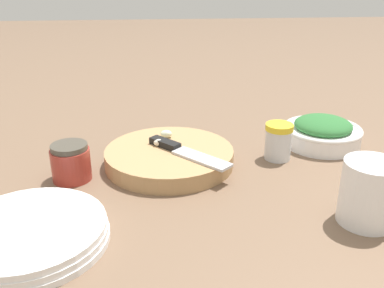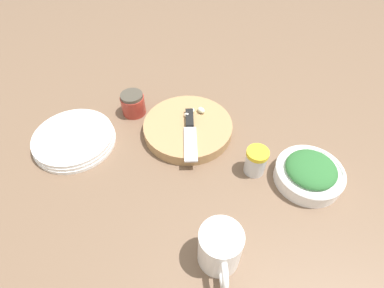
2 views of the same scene
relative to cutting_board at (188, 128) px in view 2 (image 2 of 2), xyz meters
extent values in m
plane|color=brown|center=(-0.09, 0.08, -0.02)|extent=(5.00, 5.00, 0.00)
cylinder|color=tan|center=(0.00, 0.00, 0.00)|extent=(0.25, 0.25, 0.03)
cube|color=black|center=(0.01, -0.02, 0.02)|extent=(0.06, 0.07, 0.01)
cube|color=silver|center=(-0.06, 0.05, 0.02)|extent=(0.11, 0.11, 0.01)
ellipsoid|color=#EBE7C6|center=(0.02, -0.05, 0.02)|extent=(0.02, 0.02, 0.01)
ellipsoid|color=silver|center=(0.02, -0.02, 0.02)|extent=(0.02, 0.02, 0.01)
ellipsoid|color=#E5EAC3|center=(0.00, -0.06, 0.02)|extent=(0.03, 0.02, 0.02)
cylinder|color=white|center=(-0.34, -0.07, 0.00)|extent=(0.16, 0.16, 0.04)
torus|color=white|center=(-0.34, -0.07, 0.02)|extent=(0.17, 0.17, 0.01)
ellipsoid|color=#2D6B33|center=(-0.34, -0.07, 0.03)|extent=(0.12, 0.12, 0.04)
cylinder|color=silver|center=(-0.22, -0.01, 0.01)|extent=(0.05, 0.05, 0.06)
cylinder|color=yellow|center=(-0.22, -0.01, 0.05)|extent=(0.06, 0.06, 0.01)
cylinder|color=white|center=(-0.29, 0.23, 0.03)|extent=(0.09, 0.09, 0.10)
torus|color=white|center=(-0.32, 0.26, 0.04)|extent=(0.06, 0.06, 0.07)
cylinder|color=white|center=(0.21, 0.24, -0.01)|extent=(0.22, 0.22, 0.01)
cylinder|color=white|center=(0.21, 0.24, 0.00)|extent=(0.22, 0.22, 0.01)
cylinder|color=white|center=(0.21, 0.24, 0.01)|extent=(0.22, 0.22, 0.01)
cylinder|color=#9E3328|center=(0.18, 0.05, 0.01)|extent=(0.07, 0.07, 0.06)
cylinder|color=#474238|center=(0.18, 0.05, 0.05)|extent=(0.07, 0.07, 0.01)
camera|label=1|loc=(0.03, 0.77, 0.35)|focal=40.00mm
camera|label=2|loc=(-0.41, 0.45, 0.60)|focal=28.00mm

